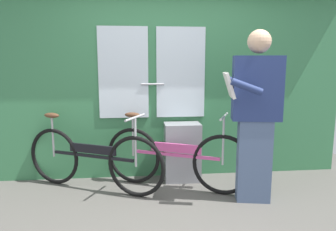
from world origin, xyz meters
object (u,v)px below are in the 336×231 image
object	(u,v)px
passenger_reading_newspaper	(255,113)
trash_bin_by_wall	(182,152)
bicycle_leaning_behind	(175,158)
bicycle_near_door	(92,159)

from	to	relation	value
passenger_reading_newspaper	trash_bin_by_wall	world-z (taller)	passenger_reading_newspaper
bicycle_leaning_behind	passenger_reading_newspaper	size ratio (longest dim) A/B	0.91
bicycle_near_door	passenger_reading_newspaper	xyz separation A→B (m)	(1.71, -0.46, 0.57)
bicycle_near_door	bicycle_leaning_behind	size ratio (longest dim) A/B	0.99
bicycle_leaning_behind	bicycle_near_door	bearing A→B (deg)	-158.65
bicycle_near_door	passenger_reading_newspaper	bearing A→B (deg)	11.16
bicycle_leaning_behind	trash_bin_by_wall	xyz separation A→B (m)	(0.12, 0.25, -0.01)
bicycle_leaning_behind	passenger_reading_newspaper	bearing A→B (deg)	-3.03
bicycle_near_door	trash_bin_by_wall	world-z (taller)	bicycle_near_door
bicycle_leaning_behind	passenger_reading_newspaper	distance (m)	1.04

